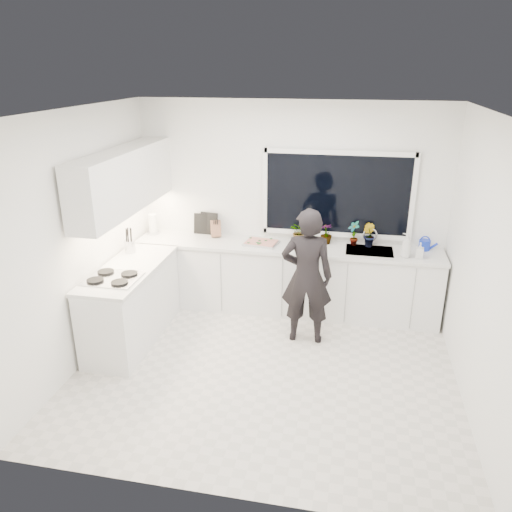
# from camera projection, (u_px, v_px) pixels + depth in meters

# --- Properties ---
(floor) EXTENTS (4.00, 3.50, 0.02)m
(floor) POSITION_uv_depth(u_px,v_px,m) (266.00, 370.00, 5.42)
(floor) COLOR beige
(floor) RESTS_ON ground
(wall_back) EXTENTS (4.00, 0.02, 2.70)m
(wall_back) POSITION_uv_depth(u_px,v_px,m) (290.00, 206.00, 6.54)
(wall_back) COLOR white
(wall_back) RESTS_ON ground
(wall_left) EXTENTS (0.02, 3.50, 2.70)m
(wall_left) POSITION_uv_depth(u_px,v_px,m) (81.00, 240.00, 5.30)
(wall_left) COLOR white
(wall_left) RESTS_ON ground
(wall_right) EXTENTS (0.02, 3.50, 2.70)m
(wall_right) POSITION_uv_depth(u_px,v_px,m) (482.00, 268.00, 4.57)
(wall_right) COLOR white
(wall_right) RESTS_ON ground
(ceiling) EXTENTS (4.00, 3.50, 0.02)m
(ceiling) POSITION_uv_depth(u_px,v_px,m) (268.00, 110.00, 4.44)
(ceiling) COLOR white
(ceiling) RESTS_ON wall_back
(window) EXTENTS (1.80, 0.02, 1.00)m
(window) POSITION_uv_depth(u_px,v_px,m) (337.00, 194.00, 6.33)
(window) COLOR black
(window) RESTS_ON wall_back
(base_cabinets_back) EXTENTS (3.92, 0.58, 0.88)m
(base_cabinets_back) POSITION_uv_depth(u_px,v_px,m) (285.00, 279.00, 6.59)
(base_cabinets_back) COLOR white
(base_cabinets_back) RESTS_ON floor
(base_cabinets_left) EXTENTS (0.58, 1.60, 0.88)m
(base_cabinets_left) POSITION_uv_depth(u_px,v_px,m) (132.00, 305.00, 5.89)
(base_cabinets_left) COLOR white
(base_cabinets_left) RESTS_ON floor
(countertop_back) EXTENTS (3.94, 0.62, 0.04)m
(countertop_back) POSITION_uv_depth(u_px,v_px,m) (286.00, 247.00, 6.41)
(countertop_back) COLOR silver
(countertop_back) RESTS_ON base_cabinets_back
(countertop_left) EXTENTS (0.62, 1.60, 0.04)m
(countertop_left) POSITION_uv_depth(u_px,v_px,m) (129.00, 269.00, 5.72)
(countertop_left) COLOR silver
(countertop_left) RESTS_ON base_cabinets_left
(upper_cabinets) EXTENTS (0.34, 2.10, 0.70)m
(upper_cabinets) POSITION_uv_depth(u_px,v_px,m) (124.00, 180.00, 5.72)
(upper_cabinets) COLOR white
(upper_cabinets) RESTS_ON wall_left
(sink) EXTENTS (0.58, 0.42, 0.14)m
(sink) POSITION_uv_depth(u_px,v_px,m) (369.00, 254.00, 6.24)
(sink) COLOR silver
(sink) RESTS_ON countertop_back
(faucet) EXTENTS (0.03, 0.03, 0.22)m
(faucet) POSITION_uv_depth(u_px,v_px,m) (370.00, 237.00, 6.37)
(faucet) COLOR silver
(faucet) RESTS_ON countertop_back
(stovetop) EXTENTS (0.56, 0.48, 0.03)m
(stovetop) POSITION_uv_depth(u_px,v_px,m) (113.00, 278.00, 5.39)
(stovetop) COLOR black
(stovetop) RESTS_ON countertop_left
(person) EXTENTS (0.62, 0.42, 1.63)m
(person) POSITION_uv_depth(u_px,v_px,m) (307.00, 277.00, 5.72)
(person) COLOR black
(person) RESTS_ON floor
(pizza_tray) EXTENTS (0.46, 0.37, 0.03)m
(pizza_tray) POSITION_uv_depth(u_px,v_px,m) (261.00, 243.00, 6.44)
(pizza_tray) COLOR silver
(pizza_tray) RESTS_ON countertop_back
(pizza) EXTENTS (0.42, 0.33, 0.01)m
(pizza) POSITION_uv_depth(u_px,v_px,m) (261.00, 242.00, 6.44)
(pizza) COLOR red
(pizza) RESTS_ON pizza_tray
(watering_can) EXTENTS (0.18, 0.18, 0.13)m
(watering_can) POSITION_uv_depth(u_px,v_px,m) (424.00, 245.00, 6.22)
(watering_can) COLOR #142FC1
(watering_can) RESTS_ON countertop_back
(paper_towel_roll) EXTENTS (0.12, 0.12, 0.26)m
(paper_towel_roll) POSITION_uv_depth(u_px,v_px,m) (153.00, 225.00, 6.80)
(paper_towel_roll) COLOR white
(paper_towel_roll) RESTS_ON countertop_back
(knife_block) EXTENTS (0.16, 0.14, 0.22)m
(knife_block) POSITION_uv_depth(u_px,v_px,m) (216.00, 229.00, 6.68)
(knife_block) COLOR #956845
(knife_block) RESTS_ON countertop_back
(utensil_crock) EXTENTS (0.14, 0.14, 0.16)m
(utensil_crock) POSITION_uv_depth(u_px,v_px,m) (130.00, 246.00, 6.13)
(utensil_crock) COLOR silver
(utensil_crock) RESTS_ON countertop_left
(picture_frame_large) EXTENTS (0.22, 0.02, 0.28)m
(picture_frame_large) POSITION_uv_depth(u_px,v_px,m) (202.00, 224.00, 6.80)
(picture_frame_large) COLOR black
(picture_frame_large) RESTS_ON countertop_back
(picture_frame_small) EXTENTS (0.25, 0.06, 0.30)m
(picture_frame_small) POSITION_uv_depth(u_px,v_px,m) (209.00, 223.00, 6.78)
(picture_frame_small) COLOR black
(picture_frame_small) RESTS_ON countertop_back
(herb_plants) EXTENTS (1.13, 0.30, 0.32)m
(herb_plants) POSITION_uv_depth(u_px,v_px,m) (330.00, 233.00, 6.41)
(herb_plants) COLOR #26662D
(herb_plants) RESTS_ON countertop_back
(soap_bottles) EXTENTS (0.27, 0.12, 0.30)m
(soap_bottles) POSITION_uv_depth(u_px,v_px,m) (410.00, 247.00, 5.95)
(soap_bottles) COLOR #D8BF66
(soap_bottles) RESTS_ON countertop_back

